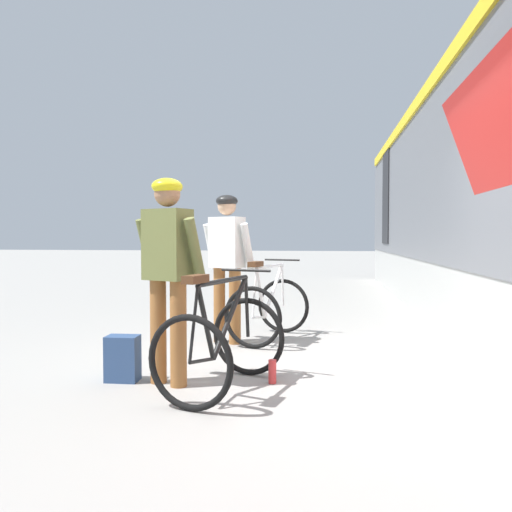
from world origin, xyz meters
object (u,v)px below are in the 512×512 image
at_px(bicycle_far_black, 222,343).
at_px(backpack_on_platform, 123,358).
at_px(bicycle_near_white, 269,307).
at_px(cyclist_far_in_olive, 168,262).
at_px(cyclist_near_in_white, 227,255).
at_px(water_bottle_near_the_bikes, 272,372).

relative_size(bicycle_far_black, backpack_on_platform, 3.06).
distance_m(bicycle_near_white, backpack_on_platform, 2.18).
relative_size(cyclist_far_in_olive, bicycle_near_white, 1.45).
distance_m(cyclist_far_in_olive, bicycle_near_white, 2.12).
bearing_deg(cyclist_near_in_white, water_bottle_near_the_bikes, -65.60).
bearing_deg(cyclist_far_in_olive, backpack_on_platform, 175.07).
xyz_separation_m(bicycle_far_black, water_bottle_near_the_bikes, (0.39, 0.27, -0.30)).
xyz_separation_m(cyclist_far_in_olive, backpack_on_platform, (-0.43, 0.04, -0.85)).
bearing_deg(bicycle_near_white, cyclist_far_in_olive, -108.82).
xyz_separation_m(cyclist_far_in_olive, water_bottle_near_the_bikes, (0.88, 0.15, -0.95)).
bearing_deg(bicycle_near_white, water_bottle_near_the_bikes, -82.68).
distance_m(cyclist_far_in_olive, bicycle_far_black, 0.83).
distance_m(cyclist_near_in_white, water_bottle_near_the_bikes, 1.95).
xyz_separation_m(cyclist_far_in_olive, bicycle_near_white, (0.65, 1.91, -0.65)).
xyz_separation_m(cyclist_near_in_white, backpack_on_platform, (-0.61, -1.66, -0.85)).
bearing_deg(bicycle_far_black, bicycle_near_white, 85.48).
relative_size(backpack_on_platform, water_bottle_near_the_bikes, 1.96).
height_order(backpack_on_platform, water_bottle_near_the_bikes, backpack_on_platform).
distance_m(bicycle_far_black, water_bottle_near_the_bikes, 0.56).
xyz_separation_m(bicycle_near_white, water_bottle_near_the_bikes, (0.23, -1.76, -0.30)).
height_order(cyclist_near_in_white, bicycle_near_white, cyclist_near_in_white).
xyz_separation_m(cyclist_far_in_olive, bicycle_far_black, (0.49, -0.12, -0.65)).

